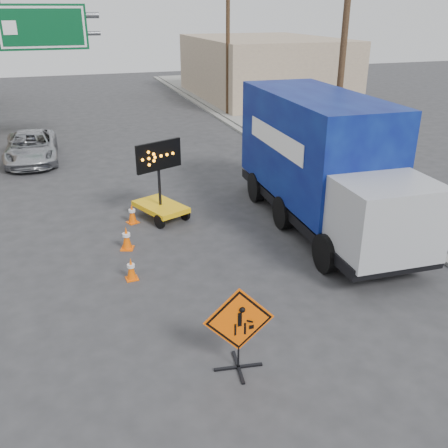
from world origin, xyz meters
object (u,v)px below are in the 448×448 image
construction_sign (239,328)px  box_truck (321,170)px  arrow_board (160,202)px  pickup_truck (31,147)px

construction_sign → box_truck: (5.05, 6.07, 0.93)m
construction_sign → arrow_board: arrow_board is taller
arrow_board → construction_sign: bearing=-114.1°
construction_sign → pickup_truck: (-4.22, 17.05, -0.30)m
arrow_board → pickup_truck: arrow_board is taller
pickup_truck → box_truck: 14.42m
construction_sign → pickup_truck: bearing=111.8°
box_truck → construction_sign: bearing=-127.5°
construction_sign → box_truck: box_truck is taller
box_truck → pickup_truck: bearing=132.4°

